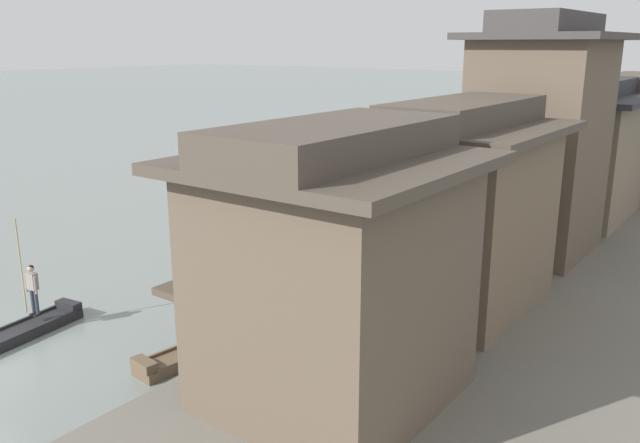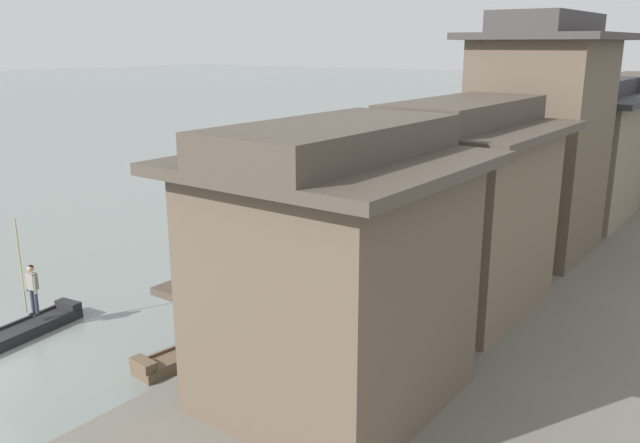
% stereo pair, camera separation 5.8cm
% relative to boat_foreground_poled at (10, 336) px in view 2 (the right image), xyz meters
% --- Properties ---
extents(boat_foreground_poled, '(1.56, 4.76, 0.50)m').
position_rel_boat_foreground_poled_xyz_m(boat_foreground_poled, '(0.00, 0.00, 0.00)').
color(boat_foreground_poled, '#232326').
rests_on(boat_foreground_poled, ground).
extents(boatman_person, '(0.56, 0.29, 3.04)m').
position_rel_boat_foreground_poled_xyz_m(boatman_person, '(-0.15, 0.94, 1.35)').
color(boatman_person, black).
rests_on(boatman_person, boat_foreground_poled).
extents(boat_moored_nearest, '(1.08, 5.01, 0.56)m').
position_rel_boat_foreground_poled_xyz_m(boat_moored_nearest, '(4.68, 23.64, 0.02)').
color(boat_moored_nearest, '#423328').
rests_on(boat_moored_nearest, ground).
extents(boat_moored_second, '(1.59, 3.78, 0.46)m').
position_rel_boat_foreground_poled_xyz_m(boat_moored_second, '(5.17, 37.29, -0.01)').
color(boat_moored_second, '#33281E').
rests_on(boat_moored_second, ground).
extents(boat_moored_third, '(3.09, 4.50, 0.53)m').
position_rel_boat_foreground_poled_xyz_m(boat_moored_third, '(-0.37, 36.88, 0.01)').
color(boat_moored_third, brown).
rests_on(boat_moored_third, ground).
extents(boat_moored_far, '(1.84, 4.13, 0.52)m').
position_rel_boat_foreground_poled_xyz_m(boat_moored_far, '(4.76, 9.89, 0.01)').
color(boat_moored_far, '#33281E').
rests_on(boat_moored_far, ground).
extents(boat_midriver_drifting, '(1.52, 5.40, 0.72)m').
position_rel_boat_foreground_poled_xyz_m(boat_midriver_drifting, '(5.28, 3.40, 0.07)').
color(boat_midriver_drifting, brown).
rests_on(boat_midriver_drifting, ground).
extents(boat_midriver_upstream, '(4.29, 1.97, 0.75)m').
position_rel_boat_foreground_poled_xyz_m(boat_midriver_upstream, '(1.12, 16.59, 0.10)').
color(boat_midriver_upstream, brown).
rests_on(boat_midriver_upstream, ground).
extents(boat_upstream_distant, '(1.29, 4.82, 0.71)m').
position_rel_boat_foreground_poled_xyz_m(boat_upstream_distant, '(5.57, 51.57, 0.08)').
color(boat_upstream_distant, brown).
rests_on(boat_upstream_distant, ground).
extents(boat_crossing_west, '(1.65, 5.07, 0.82)m').
position_rel_boat_foreground_poled_xyz_m(boat_crossing_west, '(5.30, 32.02, 0.12)').
color(boat_crossing_west, brown).
rests_on(boat_crossing_west, ground).
extents(house_waterfront_nearest, '(5.70, 5.91, 6.14)m').
position_rel_boat_foreground_poled_xyz_m(house_waterfront_nearest, '(10.32, 1.97, 3.71)').
color(house_waterfront_nearest, brown).
rests_on(house_waterfront_nearest, riverbank_right).
extents(house_waterfront_second, '(5.32, 6.31, 6.14)m').
position_rel_boat_foreground_poled_xyz_m(house_waterfront_second, '(10.13, 8.70, 3.71)').
color(house_waterfront_second, '#75604C').
rests_on(house_waterfront_second, riverbank_right).
extents(house_waterfront_tall, '(5.26, 5.70, 8.74)m').
position_rel_boat_foreground_poled_xyz_m(house_waterfront_tall, '(10.10, 15.38, 5.02)').
color(house_waterfront_tall, brown).
rests_on(house_waterfront_tall, riverbank_right).
extents(house_waterfront_narrow, '(5.27, 7.55, 6.14)m').
position_rel_boat_foreground_poled_xyz_m(house_waterfront_narrow, '(10.11, 22.02, 3.70)').
color(house_waterfront_narrow, '#7F705B').
rests_on(house_waterfront_narrow, riverbank_right).
extents(house_waterfront_far, '(6.28, 7.96, 6.14)m').
position_rel_boat_foreground_poled_xyz_m(house_waterfront_far, '(10.61, 29.38, 3.70)').
color(house_waterfront_far, '#7F705B').
rests_on(house_waterfront_far, riverbank_right).
extents(mooring_post_dock_near, '(0.20, 0.20, 0.76)m').
position_rel_boat_foreground_poled_xyz_m(mooring_post_dock_near, '(7.17, 5.61, 1.08)').
color(mooring_post_dock_near, '#473828').
rests_on(mooring_post_dock_near, riverbank_right).
extents(mooring_post_dock_mid, '(0.20, 0.20, 0.72)m').
position_rel_boat_foreground_poled_xyz_m(mooring_post_dock_mid, '(7.17, 15.95, 1.06)').
color(mooring_post_dock_mid, '#473828').
rests_on(mooring_post_dock_mid, riverbank_right).
extents(stone_bridge, '(27.00, 2.40, 5.19)m').
position_rel_boat_foreground_poled_xyz_m(stone_bridge, '(0.78, 68.46, 3.27)').
color(stone_bridge, gray).
rests_on(stone_bridge, ground).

